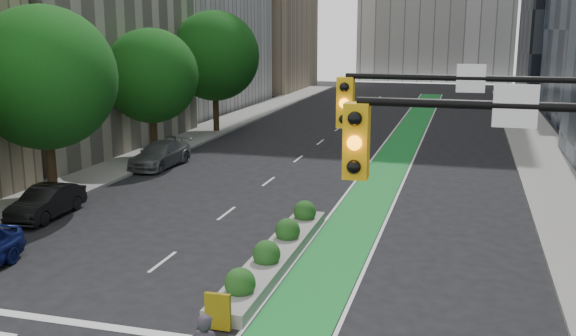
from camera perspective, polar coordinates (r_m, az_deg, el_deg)
The scene contains 10 objects.
sidewalk_left at distance 42.79m, azimuth -10.87°, elevation 1.83°, with size 3.60×90.00×0.15m, color gray.
sidewalk_right at distance 38.65m, azimuth 22.28°, elevation -0.01°, with size 3.60×90.00×0.15m, color gray.
bike_lane_paint at distance 43.49m, azimuth 9.98°, elevation 1.94°, with size 2.20×70.00×0.01m, color #17802D.
tree_mid at distance 30.64m, azimuth -20.85°, elevation 7.48°, with size 6.40×6.40×8.78m.
tree_midfar at distance 39.16m, azimuth -12.07°, elevation 8.01°, with size 5.60×5.60×7.76m.
tree_far at distance 48.18m, azimuth -6.54°, elevation 9.86°, with size 6.60×6.60×9.00m.
signal_right at distance 13.48m, azimuth 21.82°, elevation -1.23°, with size 5.82×0.51×7.20m.
median_planter at distance 21.80m, azimuth -1.08°, elevation -7.44°, with size 1.20×10.26×1.10m.
parked_car_left_mid at distance 28.52m, azimuth -20.68°, elevation -2.84°, with size 1.41×4.03×1.33m, color black.
parked_car_left_far at distance 37.09m, azimuth -11.29°, elevation 1.18°, with size 1.97×4.85×1.41m, color slate.
Camera 1 is at (7.14, -12.59, 7.78)m, focal length 40.00 mm.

